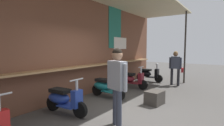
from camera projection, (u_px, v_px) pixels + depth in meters
ground_plane at (117, 111)px, 4.77m from camera, size 34.65×34.65×0.00m
market_stall_facade at (71, 38)px, 5.64m from camera, size 12.38×2.82×3.70m
scooter_blue at (63, 99)px, 4.59m from camera, size 0.49×1.40×0.97m
scooter_teal at (106, 86)px, 6.10m from camera, size 0.46×1.40×0.97m
scooter_maroon at (131, 79)px, 7.57m from camera, size 0.46×1.40×0.97m
scooter_black at (148, 74)px, 9.07m from camera, size 0.46×1.40×0.97m
shopper_with_handbag at (176, 65)px, 8.05m from camera, size 0.35×0.64×1.60m
shopper_browsing at (117, 79)px, 3.70m from camera, size 0.37×0.57×1.73m
merchandise_crate at (155, 98)px, 5.35m from camera, size 0.61×0.51×0.42m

